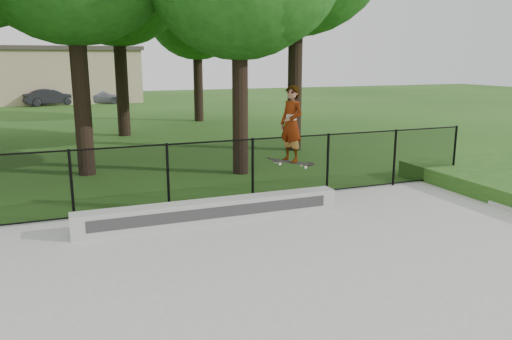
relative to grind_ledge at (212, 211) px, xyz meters
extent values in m
cube|color=#B1B0AC|center=(0.00, 0.00, 0.00)|extent=(5.51, 0.40, 0.47)
imported|color=black|center=(-3.39, 30.51, 0.32)|extent=(3.59, 2.24, 1.22)
imported|color=gray|center=(0.26, 30.81, 0.24)|extent=(3.69, 2.45, 1.07)
cube|color=black|center=(1.72, -0.11, 0.92)|extent=(0.83, 0.23, 0.19)
imported|color=#B9E9F4|center=(1.72, -0.11, 1.73)|extent=(0.55, 0.67, 1.58)
cylinder|color=black|center=(-2.65, 1.20, 0.52)|extent=(0.06, 0.06, 1.50)
cylinder|color=black|center=(-0.65, 1.20, 0.52)|extent=(0.06, 0.06, 1.50)
cylinder|color=black|center=(1.35, 1.20, 0.52)|extent=(0.06, 0.06, 1.50)
cylinder|color=black|center=(3.35, 1.20, 0.52)|extent=(0.06, 0.06, 1.50)
cylinder|color=black|center=(5.35, 1.20, 0.52)|extent=(0.06, 0.06, 1.50)
cylinder|color=black|center=(7.35, 1.20, 0.52)|extent=(0.06, 0.06, 1.50)
cylinder|color=black|center=(-0.65, 1.20, 1.24)|extent=(16.00, 0.04, 0.04)
cylinder|color=black|center=(-0.65, 1.20, -0.18)|extent=(16.00, 0.04, 0.04)
cube|color=black|center=(-0.65, 1.20, 0.52)|extent=(16.00, 0.01, 1.50)
cylinder|color=black|center=(-2.15, 5.80, 2.23)|extent=(0.44, 0.44, 5.05)
cylinder|color=black|center=(2.15, 4.30, 1.96)|extent=(0.44, 0.44, 4.51)
cylinder|color=black|center=(5.35, 7.30, 2.53)|extent=(0.44, 0.44, 5.64)
cylinder|color=black|center=(-0.15, 13.30, 2.35)|extent=(0.44, 0.44, 5.28)
cylinder|color=black|center=(4.35, 17.30, 1.96)|extent=(0.44, 0.44, 4.51)
sphere|color=#184713|center=(4.35, 17.30, 5.70)|extent=(5.41, 5.41, 5.41)
cube|color=tan|center=(-2.65, 33.30, 1.71)|extent=(12.00, 6.00, 4.00)
cube|color=#3F3833|center=(-2.65, 33.30, 3.86)|extent=(12.40, 6.40, 0.30)
camera|label=1|loc=(-2.73, -9.45, 3.05)|focal=35.00mm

